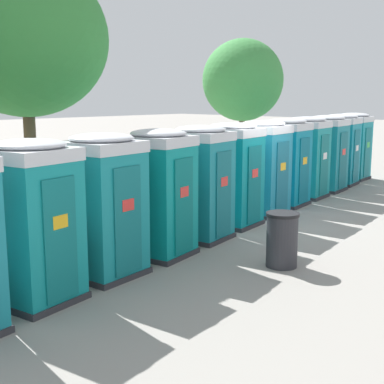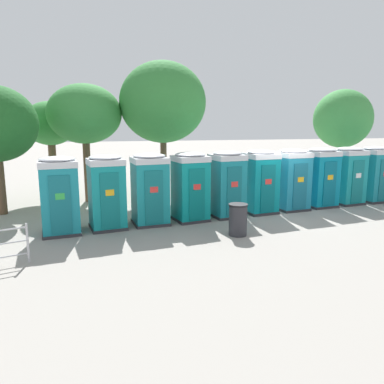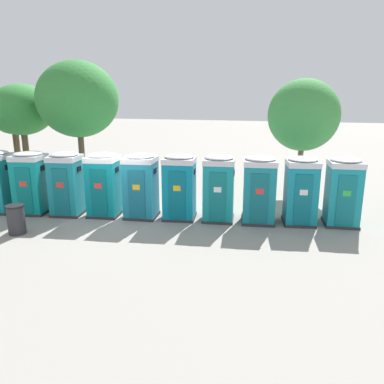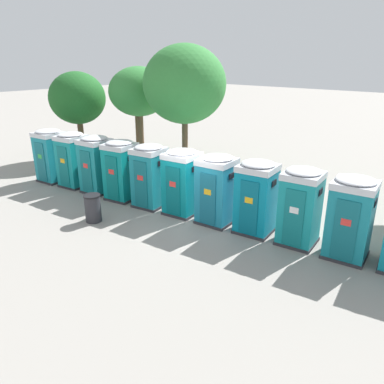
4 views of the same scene
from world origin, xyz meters
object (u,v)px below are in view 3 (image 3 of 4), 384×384
(portapotty_9, at_px, (259,189))
(street_tree_0, at_px, (13,117))
(portapotty_3, at_px, (31,182))
(portapotty_5, at_px, (104,184))
(portapotty_4, at_px, (67,183))
(portapotty_10, at_px, (301,190))
(portapotty_11, at_px, (343,191))
(portapotty_7, at_px, (179,186))
(portapotty_6, at_px, (141,185))
(trash_can, at_px, (16,219))
(street_tree_4, at_px, (22,110))
(street_tree_2, at_px, (303,115))
(street_tree_1, at_px, (78,100))
(portapotty_8, at_px, (219,188))

(portapotty_9, distance_m, street_tree_0, 15.22)
(portapotty_3, bearing_deg, portapotty_5, 9.46)
(portapotty_4, distance_m, portapotty_10, 9.11)
(portapotty_9, bearing_deg, portapotty_11, 10.00)
(portapotty_3, relative_size, portapotty_7, 1.00)
(portapotty_6, distance_m, portapotty_10, 6.07)
(portapotty_4, relative_size, street_tree_0, 0.56)
(portapotty_11, distance_m, trash_can, 11.71)
(portapotty_3, xyz_separation_m, street_tree_0, (-5.37, 5.72, 2.21))
(portapotty_11, bearing_deg, portapotty_6, -171.53)
(portapotty_4, xyz_separation_m, street_tree_4, (-5.25, 4.25, 2.66))
(portapotty_7, distance_m, trash_can, 5.93)
(portapotty_5, xyz_separation_m, street_tree_0, (-8.36, 5.22, 2.21))
(portapotty_3, height_order, street_tree_2, street_tree_2)
(portapotty_10, bearing_deg, portapotty_5, -172.12)
(portapotty_6, xyz_separation_m, trash_can, (-3.46, -2.90, -0.76))
(portapotty_5, relative_size, street_tree_2, 0.47)
(portapotty_10, xyz_separation_m, street_tree_1, (-10.77, 2.76, 3.21))
(portapotty_10, distance_m, street_tree_0, 16.57)
(street_tree_0, relative_size, trash_can, 4.43)
(portapotty_4, bearing_deg, portapotty_10, 8.25)
(portapotty_10, xyz_separation_m, street_tree_2, (-0.03, 4.44, 2.51))
(portapotty_6, relative_size, street_tree_4, 0.48)
(street_tree_0, bearing_deg, portapotty_8, -19.63)
(portapotty_8, height_order, trash_can, portapotty_8)
(portapotty_9, distance_m, street_tree_2, 5.53)
(portapotty_10, height_order, trash_can, portapotty_10)
(portapotty_11, bearing_deg, portapotty_8, -171.54)
(portapotty_5, relative_size, portapotty_10, 1.00)
(portapotty_4, distance_m, portapotty_7, 4.56)
(portapotty_9, height_order, street_tree_0, street_tree_0)
(portapotty_7, bearing_deg, portapotty_5, -171.70)
(portapotty_4, bearing_deg, street_tree_4, 141.00)
(portapotty_5, bearing_deg, portapotty_3, -170.54)
(portapotty_10, distance_m, portapotty_11, 1.52)
(portapotty_9, distance_m, portapotty_11, 3.04)
(portapotty_5, bearing_deg, street_tree_0, 148.00)
(portapotty_10, bearing_deg, portapotty_6, -171.90)
(portapotty_5, bearing_deg, portapotty_7, 8.30)
(portapotty_5, distance_m, street_tree_2, 9.62)
(portapotty_10, bearing_deg, portapotty_11, 9.97)
(portapotty_7, distance_m, street_tree_1, 7.79)
(portapotty_11, bearing_deg, portapotty_3, -171.47)
(portapotty_7, height_order, trash_can, portapotty_7)
(street_tree_0, bearing_deg, street_tree_1, -15.56)
(street_tree_2, bearing_deg, portapotty_3, -150.32)
(portapotty_4, xyz_separation_m, trash_can, (-0.46, -2.45, -0.76))
(street_tree_0, distance_m, trash_can, 10.62)
(portapotty_7, distance_m, portapotty_11, 6.07)
(street_tree_1, bearing_deg, portapotty_11, -11.51)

